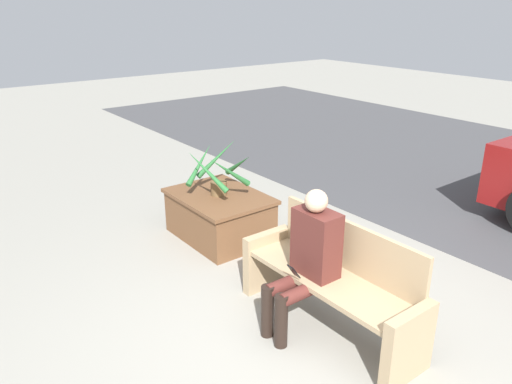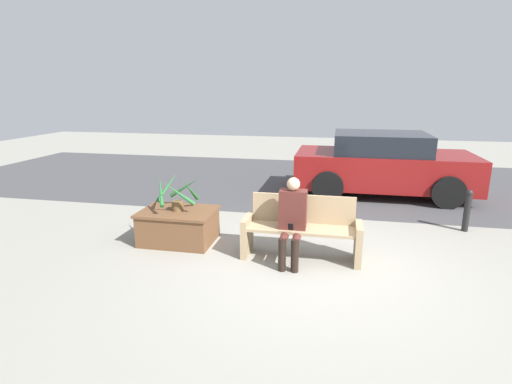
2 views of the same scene
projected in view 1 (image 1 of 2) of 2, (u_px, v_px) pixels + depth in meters
The scene contains 5 objects.
ground_plane at pixel (315, 355), 3.77m from camera, with size 30.00×30.00×0.00m, color gray.
bench at pixel (333, 280), 4.00m from camera, with size 1.65×0.49×0.87m.
person_seated at pixel (307, 256), 3.91m from camera, with size 0.37×0.58×1.18m.
planter_box at pixel (220, 214), 5.59m from camera, with size 1.14×0.84×0.51m.
potted_plant at pixel (218, 172), 5.42m from camera, with size 0.69×0.67×0.58m.
Camera 1 is at (2.17, -2.23, 2.50)m, focal length 35.00 mm.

